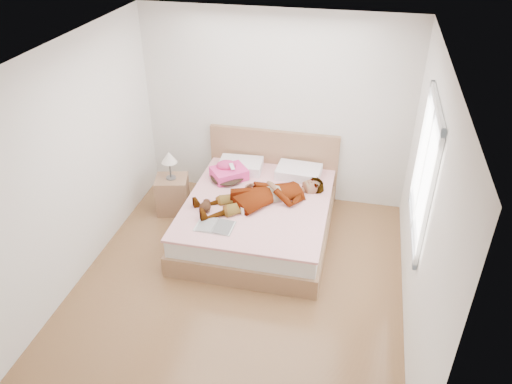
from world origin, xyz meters
TOP-DOWN VIEW (x-y plane):
  - ground at (0.00, 0.00)m, footprint 4.00×4.00m
  - woman at (0.06, 0.98)m, footprint 1.77×1.49m
  - hair at (-0.51, 1.43)m, footprint 0.51×0.61m
  - phone at (-0.44, 1.38)m, footprint 0.10×0.11m
  - room_shell at (1.77, 0.30)m, footprint 4.00×4.00m
  - bed at (0.00, 1.04)m, footprint 1.80×2.08m
  - towel at (-0.50, 1.42)m, footprint 0.56×0.55m
  - magazine at (-0.36, 0.31)m, footprint 0.44×0.29m
  - coffee_mug at (-0.10, 0.65)m, footprint 0.13×0.10m
  - plush_toy at (-0.57, 0.61)m, footprint 0.15×0.22m
  - nightstand at (-1.25, 1.23)m, footprint 0.50×0.46m

SIDE VIEW (x-z plane):
  - ground at x=0.00m, z-range 0.00..0.00m
  - bed at x=0.00m, z-range -0.22..0.78m
  - nightstand at x=-1.25m, z-range -0.15..0.75m
  - magazine at x=-0.36m, z-range 0.51..0.53m
  - hair at x=-0.51m, z-range 0.51..0.60m
  - coffee_mug at x=-0.10m, z-range 0.51..0.61m
  - plush_toy at x=-0.57m, z-range 0.51..0.63m
  - towel at x=-0.50m, z-range 0.49..0.72m
  - woman at x=0.06m, z-range 0.51..0.74m
  - phone at x=-0.44m, z-range 0.68..0.74m
  - room_shell at x=1.77m, z-range -0.50..3.50m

